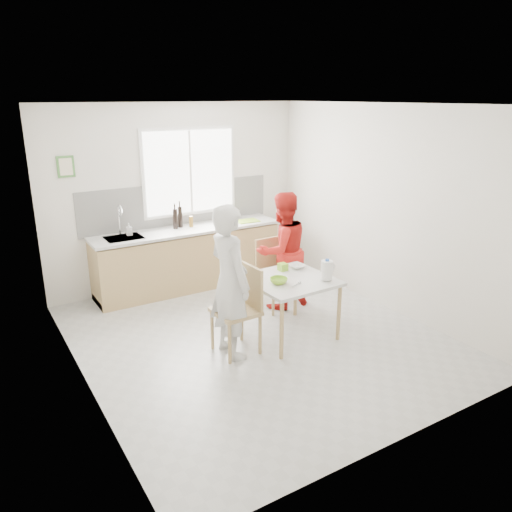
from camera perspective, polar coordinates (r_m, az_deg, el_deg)
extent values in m
plane|color=#B7B7B2|center=(6.11, 0.08, -9.22)|extent=(4.50, 4.50, 0.00)
plane|color=silver|center=(7.59, -8.92, 6.77)|extent=(4.00, 0.00, 4.00)
plane|color=silver|center=(3.98, 17.33, -4.11)|extent=(4.00, 0.00, 4.00)
plane|color=silver|center=(4.93, -20.15, -0.20)|extent=(0.00, 4.50, 4.50)
plane|color=silver|center=(6.86, 14.52, 5.24)|extent=(0.00, 4.50, 4.50)
plane|color=white|center=(5.44, 0.09, 16.98)|extent=(4.50, 4.50, 0.00)
cube|color=white|center=(7.59, -7.60, 9.52)|extent=(1.50, 0.03, 1.30)
cube|color=white|center=(7.58, -7.53, 9.51)|extent=(1.40, 0.02, 1.20)
cube|color=white|center=(7.57, -7.52, 9.50)|extent=(0.03, 0.03, 1.20)
cube|color=white|center=(7.60, -8.85, 5.84)|extent=(3.00, 0.02, 0.65)
cube|color=#49863D|center=(7.05, -20.92, 9.52)|extent=(0.22, 0.02, 0.28)
cube|color=beige|center=(7.04, -20.90, 9.51)|extent=(0.16, 0.01, 0.22)
cube|color=tan|center=(7.55, -7.70, -0.45)|extent=(2.80, 0.60, 0.86)
cube|color=#3F3326|center=(7.68, -7.58, -3.14)|extent=(2.80, 0.54, 0.10)
cube|color=silver|center=(7.42, -7.85, 3.00)|extent=(2.84, 0.64, 0.04)
cube|color=#A5A5AA|center=(7.11, -14.86, 1.94)|extent=(0.50, 0.40, 0.03)
cylinder|color=silver|center=(7.21, -15.36, 3.72)|extent=(0.02, 0.02, 0.36)
torus|color=silver|center=(7.10, -15.31, 5.01)|extent=(0.02, 0.18, 0.18)
cube|color=silver|center=(5.89, 3.89, -2.77)|extent=(0.98, 0.98, 0.04)
cylinder|color=tan|center=(5.51, 2.94, -8.55)|extent=(0.05, 0.05, 0.67)
cylinder|color=tan|center=(6.13, -1.67, -5.66)|extent=(0.05, 0.05, 0.67)
cylinder|color=tan|center=(5.99, 9.44, -6.50)|extent=(0.05, 0.05, 0.67)
cylinder|color=tan|center=(6.57, 4.54, -4.04)|extent=(0.05, 0.05, 0.67)
cube|color=tan|center=(5.59, -2.35, -6.37)|extent=(0.47, 0.47, 0.04)
cube|color=tan|center=(5.59, -0.55, -3.44)|extent=(0.05, 0.44, 0.48)
cylinder|color=tan|center=(5.77, -5.03, -8.45)|extent=(0.04, 0.04, 0.47)
cylinder|color=tan|center=(5.46, -3.03, -10.00)|extent=(0.04, 0.04, 0.47)
cylinder|color=tan|center=(5.94, -1.66, -7.55)|extent=(0.04, 0.04, 0.47)
cylinder|color=tan|center=(5.64, 0.46, -8.99)|extent=(0.04, 0.04, 0.47)
cube|color=tan|center=(6.74, 2.39, -2.22)|extent=(0.45, 0.45, 0.04)
cube|color=tan|center=(6.81, 1.44, 0.24)|extent=(0.42, 0.04, 0.46)
cylinder|color=tan|center=(6.58, 1.98, -5.02)|extent=(0.04, 0.04, 0.45)
cylinder|color=tan|center=(6.79, 4.58, -4.32)|extent=(0.04, 0.04, 0.45)
cylinder|color=tan|center=(6.87, 0.16, -4.00)|extent=(0.04, 0.04, 0.45)
cylinder|color=tan|center=(7.07, 2.72, -3.37)|extent=(0.04, 0.04, 0.45)
imported|color=silver|center=(5.41, -3.01, -2.97)|extent=(0.43, 0.64, 1.72)
imported|color=red|center=(6.70, 3.01, 0.60)|extent=(0.79, 0.63, 1.59)
imported|color=#88C42D|center=(5.73, 2.60, -2.83)|extent=(0.21, 0.21, 0.06)
imported|color=white|center=(6.24, 4.72, -1.19)|extent=(0.20, 0.20, 0.05)
cylinder|color=white|center=(5.83, 8.09, -1.60)|extent=(0.14, 0.14, 0.22)
cylinder|color=blue|center=(5.79, 8.14, -0.48)|extent=(0.05, 0.05, 0.03)
torus|color=white|center=(5.87, 8.62, -1.31)|extent=(0.11, 0.03, 0.10)
cube|color=#85BE2C|center=(6.14, 3.08, -1.26)|extent=(0.10, 0.10, 0.09)
cylinder|color=#A5A5AA|center=(5.67, 4.59, -3.31)|extent=(0.15, 0.07, 0.01)
cube|color=#8EBB2B|center=(7.76, -1.01, 4.04)|extent=(0.37, 0.27, 0.01)
cylinder|color=black|center=(7.46, -8.68, 4.47)|extent=(0.07, 0.07, 0.32)
cylinder|color=black|center=(7.39, -9.22, 4.23)|extent=(0.07, 0.07, 0.30)
cylinder|color=brown|center=(7.48, -7.43, 3.93)|extent=(0.06, 0.06, 0.16)
imported|color=#999999|center=(7.19, -14.31, 2.99)|extent=(0.09, 0.09, 0.17)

